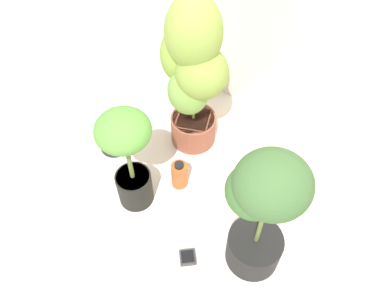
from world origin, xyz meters
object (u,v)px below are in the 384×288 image
object	(u,v)px
potted_plant_front_left	(126,151)
potted_plant_back_left	(192,69)
potted_plant_front_right	(261,208)
floor_fan	(110,124)
hygrometer_box	(188,257)
nutrient_bottle	(179,175)

from	to	relation	value
potted_plant_front_left	potted_plant_back_left	xyz separation A→B (m)	(0.02, 0.52, 0.15)
potted_plant_front_right	floor_fan	bearing A→B (deg)	173.61
potted_plant_front_right	hygrometer_box	world-z (taller)	potted_plant_front_right
potted_plant_front_left	nutrient_bottle	distance (m)	0.41
hygrometer_box	potted_plant_front_left	bearing A→B (deg)	-57.84
potted_plant_front_right	potted_plant_front_left	distance (m)	0.70
potted_plant_front_left	potted_plant_back_left	distance (m)	0.55
potted_plant_front_right	hygrometer_box	bearing A→B (deg)	-139.14
potted_plant_front_right	potted_plant_back_left	world-z (taller)	potted_plant_back_left
potted_plant_front_right	potted_plant_front_left	world-z (taller)	potted_plant_front_right
hygrometer_box	potted_plant_front_right	bearing A→B (deg)	178.39
potted_plant_front_left	hygrometer_box	world-z (taller)	potted_plant_front_left
potted_plant_front_right	nutrient_bottle	xyz separation A→B (m)	(-0.54, 0.13, -0.38)
potted_plant_front_left	potted_plant_back_left	size ratio (longest dim) A/B	0.67
potted_plant_front_left	hygrometer_box	size ratio (longest dim) A/B	5.84
potted_plant_front_right	nutrient_bottle	world-z (taller)	potted_plant_front_right
hygrometer_box	nutrient_bottle	xyz separation A→B (m)	(-0.30, 0.34, 0.07)
potted_plant_front_right	floor_fan	size ratio (longest dim) A/B	2.42
potted_plant_front_left	floor_fan	bearing A→B (deg)	149.83
potted_plant_back_left	nutrient_bottle	bearing A→B (deg)	-66.30
nutrient_bottle	hygrometer_box	bearing A→B (deg)	-48.04
potted_plant_front_left	nutrient_bottle	xyz separation A→B (m)	(0.15, 0.21, -0.32)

